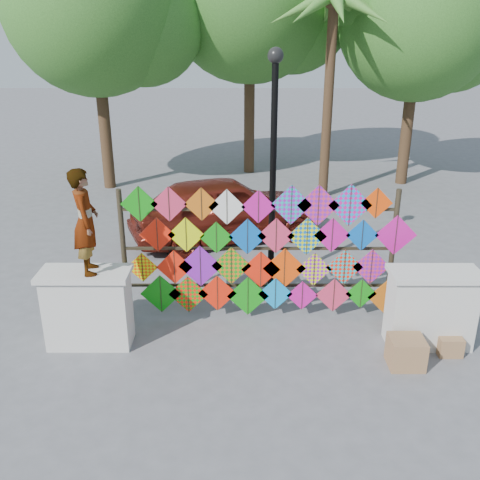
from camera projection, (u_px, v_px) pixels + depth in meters
The scene contains 12 objects.
ground at pixel (258, 337), 8.83m from camera, with size 80.00×80.00×0.00m, color slate.
parapet_left at pixel (88, 308), 8.41m from camera, with size 1.40×0.65×1.28m.
parapet_right at pixel (431, 308), 8.41m from camera, with size 1.40×0.65×1.28m.
kite_rack at pixel (264, 252), 9.06m from camera, with size 5.00×0.24×2.41m.
tree_west at pixel (97, 5), 15.26m from camera, with size 5.85×5.20×8.01m.
tree_east at pixel (422, 20), 15.85m from camera, with size 5.40×4.80×7.42m.
palm_tree at pixel (333, 21), 14.45m from camera, with size 3.62×3.62×5.83m.
vendor_woman at pixel (85, 222), 7.88m from camera, with size 0.59×0.39×1.62m, color #99999E.
sedan at pixel (225, 208), 12.69m from camera, with size 1.82×4.52×1.54m, color maroon.
lamppost at pixel (273, 150), 9.70m from camera, with size 0.28×0.28×4.46m.
cardboard_box_near at pixel (406, 352), 8.00m from camera, with size 0.52×0.46×0.46m, color #936547.
cardboard_box_far at pixel (449, 345), 8.33m from camera, with size 0.37×0.34×0.31m, color #936547.
Camera 1 is at (-0.30, -7.63, 4.74)m, focal length 40.00 mm.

